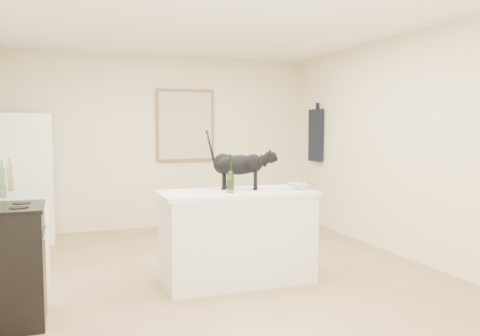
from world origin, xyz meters
name	(u,v)px	position (x,y,z in m)	size (l,w,h in m)	color
floor	(221,276)	(0.00, 0.00, 0.00)	(5.50, 5.50, 0.00)	#A38757
ceiling	(220,17)	(0.00, 0.00, 2.60)	(5.50, 5.50, 0.00)	white
wall_back	(166,142)	(0.00, 2.75, 1.30)	(4.50, 4.50, 0.00)	beige
wall_front	(396,173)	(0.00, -2.75, 1.30)	(4.50, 4.50, 0.00)	beige
wall_right	(406,146)	(2.25, 0.00, 1.30)	(5.50, 5.50, 0.00)	beige
island_base	(237,238)	(0.10, -0.20, 0.43)	(1.44, 0.67, 0.86)	white
island_top	(237,193)	(0.10, -0.20, 0.88)	(1.50, 0.70, 0.04)	white
left_cabinets	(13,244)	(-1.95, 0.30, 0.43)	(0.60, 1.40, 0.86)	white
left_countertop	(11,196)	(-1.95, 0.30, 0.88)	(0.62, 1.44, 0.04)	gray
stove	(3,267)	(-1.95, -0.60, 0.45)	(0.60, 0.60, 0.90)	black
fridge	(26,178)	(-1.95, 2.35, 0.85)	(0.68, 0.68, 1.70)	white
artwork_frame	(185,126)	(0.30, 2.72, 1.55)	(0.90, 0.03, 1.10)	brown
artwork_canvas	(186,126)	(0.30, 2.70, 1.55)	(0.82, 0.00, 1.02)	beige
hanging_garment	(316,135)	(2.19, 2.05, 1.40)	(0.08, 0.34, 0.80)	black
black_cat	(239,167)	(0.16, -0.08, 1.12)	(0.63, 0.19, 0.44)	black
wine_bottle	(230,176)	(0.00, -0.31, 1.06)	(0.07, 0.07, 0.32)	#315522
glass_bowl	(300,186)	(0.73, -0.32, 0.93)	(0.26, 0.26, 0.06)	white
fridge_paper	(53,146)	(-1.60, 2.43, 1.27)	(0.00, 0.13, 0.16)	beige
counter_bottle_cluster	(6,180)	(-1.99, 0.32, 1.03)	(0.08, 0.53, 0.27)	brown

